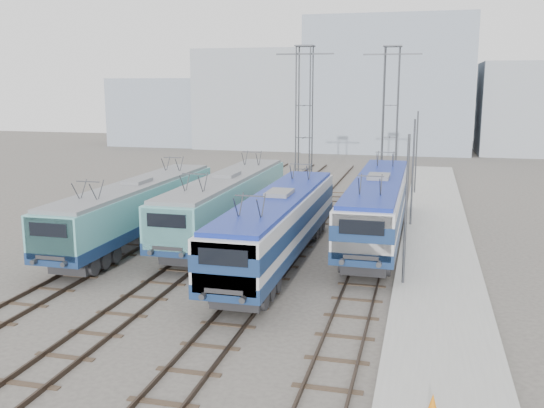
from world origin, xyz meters
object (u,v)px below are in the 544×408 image
Objects in this scene: locomotive_center_right at (279,222)px; catenary_tower_east at (390,116)px; locomotive_far_right at (378,203)px; mast_mid at (413,175)px; catenary_tower_west at (304,117)px; locomotive_far_left at (136,207)px; locomotive_center_left at (226,200)px; mast_rear at (416,154)px; safety_cone at (433,404)px; mast_front at (406,213)px.

locomotive_center_right is 20.66m from catenary_tower_east.
mast_mid is (1.85, 3.78, 1.15)m from locomotive_far_right.
catenary_tower_west is 1.00× the size of catenary_tower_east.
locomotive_center_left is (4.50, 2.93, 0.07)m from locomotive_far_left.
locomotive_center_left is at bearing -156.89° from mast_mid.
catenary_tower_west is at bearing -162.90° from catenary_tower_east.
locomotive_far_right is 2.63× the size of mast_rear.
mast_front is at bearing 96.24° from safety_cone.
catenary_tower_east is at bearing 77.85° from locomotive_center_right.
mast_front is 12.00m from mast_mid.
locomotive_center_left is 6.81m from locomotive_center_right.
mast_rear reaches higher than locomotive_far_right.
catenary_tower_west is (-6.75, 11.78, 4.30)m from locomotive_far_right.
mast_rear is (10.85, 16.63, 1.27)m from locomotive_center_left.
mast_mid is 12.00m from mast_rear.
safety_cone is (3.32, -33.16, -6.06)m from catenary_tower_east.
catenary_tower_west is at bearing 66.54° from locomotive_far_left.
locomotive_far_left is 17.54m from catenary_tower_west.
catenary_tower_east is (-0.25, 13.78, 4.30)m from locomotive_far_right.
locomotive_far_right is at bearing 99.00° from safety_cone.
safety_cone is (9.82, -31.16, -6.06)m from catenary_tower_west.
locomotive_center_right is at bearing 119.42° from safety_cone.
locomotive_far_left is 9.26m from locomotive_center_right.
locomotive_far_right is at bearing 52.94° from locomotive_center_right.
catenary_tower_east reaches higher than locomotive_center_right.
safety_cone is (7.57, -13.42, -1.68)m from locomotive_center_right.
locomotive_far_right is (13.50, 3.78, 0.19)m from locomotive_far_left.
mast_mid is at bearing -90.00° from mast_rear.
catenary_tower_west reaches higher than locomotive_far_right.
locomotive_far_left reaches higher than safety_cone.
catenary_tower_east is at bearing 95.45° from mast_front.
mast_front is (8.60, -20.00, -3.14)m from catenary_tower_west.
safety_cone is (1.22, -11.16, -2.91)m from mast_front.
mast_mid reaches higher than safety_cone.
locomotive_center_right is 18.41m from catenary_tower_west.
mast_front is 1.00× the size of mast_rear.
mast_front is at bearing -90.00° from mast_mid.
locomotive_center_right is 1.48× the size of catenary_tower_east.
locomotive_center_left is at bearing 131.39° from locomotive_center_right.
locomotive_center_right is 22.68m from mast_rear.
catenary_tower_east is (6.50, 2.00, 0.00)m from catenary_tower_west.
locomotive_far_left is at bearing 166.38° from locomotive_center_right.
catenary_tower_west is 12.16m from mast_mid.
catenary_tower_west is 1.71× the size of mast_mid.
locomotive_center_right is at bearing -48.61° from locomotive_center_left.
mast_rear is (15.35, 19.56, 1.34)m from locomotive_far_left.
mast_front is 24.00m from mast_rear.
mast_rear reaches higher than locomotive_far_left.
locomotive_far_left is at bearing -127.04° from catenary_tower_east.
mast_front reaches higher than safety_cone.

